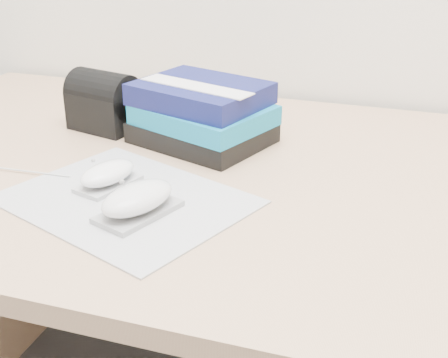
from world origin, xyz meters
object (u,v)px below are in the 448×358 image
(book_stack, at_px, (202,114))
(mouse_front, at_px, (138,200))
(desk, at_px, (293,284))
(pouch, at_px, (104,101))
(mouse_rear, at_px, (108,175))

(book_stack, bearing_deg, mouse_front, -87.22)
(mouse_front, bearing_deg, desk, 56.00)
(mouse_front, xyz_separation_m, pouch, (-0.21, 0.30, 0.03))
(book_stack, distance_m, pouch, 0.20)
(desk, height_order, book_stack, book_stack)
(mouse_rear, xyz_separation_m, book_stack, (0.07, 0.22, 0.03))
(desk, relative_size, mouse_rear, 14.71)
(desk, relative_size, book_stack, 6.11)
(desk, xyz_separation_m, mouse_rear, (-0.25, -0.18, 0.25))
(desk, distance_m, mouse_rear, 0.40)
(mouse_rear, height_order, pouch, pouch)
(mouse_rear, bearing_deg, pouch, 118.97)
(book_stack, bearing_deg, mouse_rear, -106.99)
(mouse_front, bearing_deg, book_stack, 92.78)
(book_stack, relative_size, pouch, 1.92)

